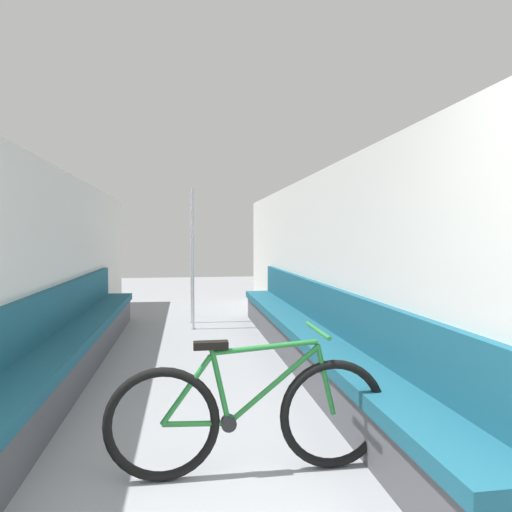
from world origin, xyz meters
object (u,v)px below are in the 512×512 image
Objects in this scene: bicycle at (250,415)px; grab_pole_near at (193,261)px; grab_pole_far at (191,259)px; bench_seat_row_right at (309,340)px; bench_seat_row_left at (69,349)px.

grab_pole_near is at bearing 84.03° from bicycle.
bench_seat_row_right is at bearing -66.51° from grab_pole_far.
grab_pole_far is (-0.27, 4.87, 0.69)m from bicycle.
bench_seat_row_left is at bearing 180.00° from bench_seat_row_right.
grab_pole_near reaches higher than bench_seat_row_left.
grab_pole_far is at bearing 83.85° from bicycle.
bicycle is 0.79× the size of grab_pole_far.
bench_seat_row_left is 3.00× the size of grab_pole_near.
bench_seat_row_left is 3.81× the size of bicycle.
grab_pole_far is (-1.21, 2.77, 0.74)m from bench_seat_row_right.
grab_pole_far is (-0.02, 0.53, 0.00)m from grab_pole_near.
bench_seat_row_left is at bearing -114.20° from grab_pole_far.
bench_seat_row_left reaches higher than bicycle.
bench_seat_row_right is at bearing -62.02° from grab_pole_near.
bicycle is at bearing -114.17° from bench_seat_row_right.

